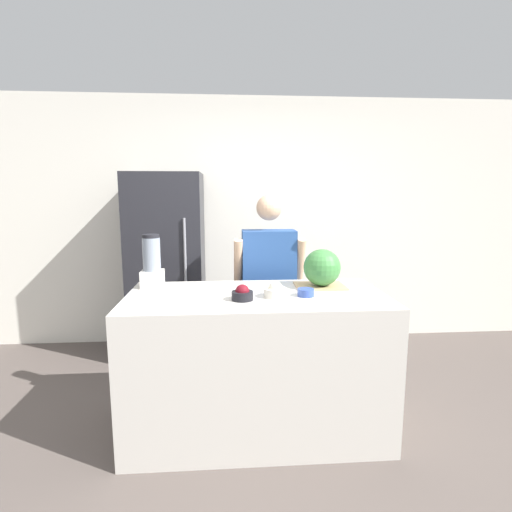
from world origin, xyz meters
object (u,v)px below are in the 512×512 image
at_px(refrigerator, 168,266).
at_px(blender, 152,263).
at_px(bowl_cherries, 242,294).
at_px(bowl_small_blue, 306,292).
at_px(bowl_cream, 275,291).
at_px(watermelon, 322,268).
at_px(person, 269,290).

relative_size(refrigerator, blender, 4.78).
bearing_deg(bowl_cherries, blender, 147.96).
relative_size(bowl_cherries, bowl_small_blue, 1.26).
height_order(bowl_cream, blender, blender).
bearing_deg(bowl_small_blue, bowl_cherries, -171.53).
height_order(watermelon, bowl_cherries, watermelon).
bearing_deg(bowl_cream, bowl_cherries, -165.17).
bearing_deg(watermelon, blender, 175.06).
bearing_deg(person, blender, -153.92).
height_order(refrigerator, bowl_cream, refrigerator).
bearing_deg(bowl_small_blue, bowl_cream, -178.69).
distance_m(bowl_cherries, bowl_cream, 0.22).
distance_m(person, bowl_small_blue, 0.79).
distance_m(bowl_cream, blender, 0.91).
bearing_deg(refrigerator, bowl_small_blue, -52.64).
xyz_separation_m(bowl_cherries, bowl_small_blue, (0.41, 0.06, -0.01)).
xyz_separation_m(bowl_small_blue, blender, (-1.04, 0.33, 0.15)).
bearing_deg(refrigerator, blender, -87.20).
distance_m(refrigerator, person, 1.15).
height_order(person, bowl_cream, person).
bearing_deg(watermelon, refrigerator, 136.04).
xyz_separation_m(refrigerator, bowl_cherries, (0.68, -1.49, 0.09)).
relative_size(refrigerator, bowl_small_blue, 16.70).
distance_m(watermelon, bowl_cherries, 0.65).
distance_m(watermelon, blender, 1.20).
xyz_separation_m(person, bowl_small_blue, (0.16, -0.76, 0.17)).
bearing_deg(bowl_small_blue, watermelon, 54.88).
relative_size(bowl_cream, blender, 0.41).
relative_size(person, blender, 4.25).
bearing_deg(person, bowl_small_blue, -77.95).
bearing_deg(bowl_cherries, refrigerator, 114.40).
distance_m(bowl_cherries, blender, 0.75).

